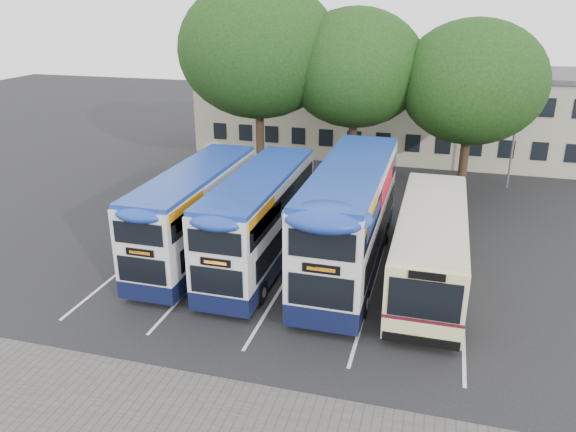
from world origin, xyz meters
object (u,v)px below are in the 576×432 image
(tree_mid, at_px, (355,68))
(tree_right, at_px, (473,82))
(bus_dd_left, at_px, (196,210))
(tree_left, at_px, (258,50))
(bus_dd_mid, at_px, (260,216))
(bus_dd_right, at_px, (350,214))
(lamp_post, at_px, (519,105))
(bus_single, at_px, (431,241))

(tree_mid, distance_m, tree_right, 6.39)
(bus_dd_left, bearing_deg, tree_left, 92.91)
(tree_mid, xyz_separation_m, bus_dd_left, (-4.99, -11.18, -4.98))
(tree_mid, xyz_separation_m, bus_dd_mid, (-2.03, -11.20, -4.94))
(tree_mid, distance_m, bus_dd_right, 11.77)
(bus_dd_mid, bearing_deg, bus_dd_right, 7.90)
(lamp_post, relative_size, bus_dd_mid, 0.93)
(bus_dd_right, distance_m, bus_single, 3.41)
(tree_left, relative_size, tree_right, 1.21)
(bus_dd_left, distance_m, bus_dd_right, 6.72)
(bus_dd_right, bearing_deg, tree_mid, 99.09)
(tree_right, distance_m, bus_dd_mid, 14.64)
(lamp_post, relative_size, tree_left, 0.75)
(lamp_post, bearing_deg, bus_dd_right, -118.86)
(bus_single, bearing_deg, bus_dd_left, -178.05)
(bus_dd_right, bearing_deg, bus_single, -2.74)
(tree_mid, relative_size, bus_dd_mid, 1.08)
(tree_left, distance_m, bus_dd_mid, 12.62)
(lamp_post, relative_size, tree_mid, 0.86)
(bus_dd_left, height_order, bus_dd_mid, bus_dd_mid)
(tree_right, xyz_separation_m, bus_dd_left, (-11.35, -11.13, -4.44))
(bus_dd_mid, bearing_deg, tree_right, 53.03)
(bus_dd_mid, bearing_deg, tree_mid, 79.73)
(bus_single, bearing_deg, tree_left, 135.85)
(bus_dd_right, bearing_deg, tree_right, 66.36)
(tree_left, xyz_separation_m, bus_dd_mid, (3.50, -10.60, -5.88))
(bus_dd_left, xyz_separation_m, bus_single, (10.02, 0.34, -0.44))
(tree_left, relative_size, bus_dd_left, 1.25)
(lamp_post, relative_size, bus_dd_left, 0.94)
(lamp_post, distance_m, bus_single, 14.72)
(bus_dd_left, relative_size, bus_dd_mid, 0.98)
(lamp_post, xyz_separation_m, bus_dd_right, (-7.47, -13.56, -2.55))
(tree_mid, distance_m, bus_dd_left, 13.21)
(lamp_post, height_order, tree_left, tree_left)
(tree_right, bearing_deg, tree_mid, 179.61)
(bus_dd_mid, distance_m, bus_single, 7.08)
(tree_left, bearing_deg, bus_dd_mid, -71.74)
(bus_dd_mid, relative_size, bus_single, 0.94)
(tree_left, distance_m, bus_single, 16.03)
(bus_single, bearing_deg, tree_mid, 114.89)
(tree_right, relative_size, bus_dd_right, 0.90)
(tree_mid, height_order, bus_dd_right, tree_mid)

